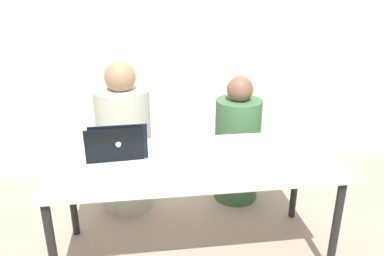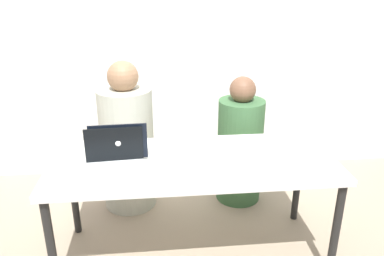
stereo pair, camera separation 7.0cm
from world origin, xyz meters
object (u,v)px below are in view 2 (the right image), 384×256
Objects in this scene: person_on_left at (127,144)px; water_glass_center at (199,168)px; laptop_back_left at (120,148)px; person_on_right at (240,147)px; water_glass_right at (232,166)px; laptop_front_left at (115,161)px.

water_glass_center is at bearing 103.42° from person_on_left.
laptop_back_left is (0.00, -0.58, 0.23)m from person_on_left.
person_on_right is at bearing 63.04° from water_glass_center.
person_on_right is 10.44× the size of water_glass_right.
laptop_back_left reaches higher than water_glass_center.
person_on_left reaches higher than water_glass_right.
water_glass_center is at bearing 176.99° from water_glass_right.
laptop_back_left is (-0.92, -0.58, 0.29)m from person_on_right.
water_glass_center is (0.49, -0.11, -0.01)m from laptop_front_left.
person_on_right is 2.96× the size of laptop_back_left.
laptop_back_left is 1.00× the size of laptop_front_left.
water_glass_center is (-0.19, 0.01, -0.00)m from water_glass_right.
laptop_front_left is 3.89× the size of water_glass_center.
water_glass_right is (-0.26, -0.88, 0.28)m from person_on_right.
laptop_back_left is 0.56m from water_glass_center.
person_on_right reaches higher than laptop_back_left.
person_on_left is at bearing 84.84° from laptop_front_left.
person_on_left is 13.03× the size of water_glass_center.
water_glass_center is (0.47, -0.29, -0.01)m from laptop_back_left.
water_glass_right is at bearing 153.06° from laptop_back_left.
water_glass_right is (0.67, -0.12, -0.01)m from laptop_front_left.
person_on_left is 1.02m from water_glass_center.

